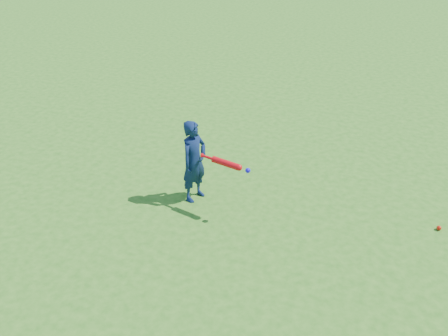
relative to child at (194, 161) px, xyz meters
The scene contains 4 objects.
ground 0.87m from the child, 12.83° to the right, with size 80.00×80.00×0.00m, color #2E6D19.
child is the anchor object (origin of this frame).
ground_ball_red 3.39m from the child, ahead, with size 0.06×0.06×0.06m, color red.
bat_swing 0.62m from the child, 18.28° to the right, with size 0.75×0.24×0.09m.
Camera 1 is at (1.86, -5.40, 4.01)m, focal length 40.00 mm.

